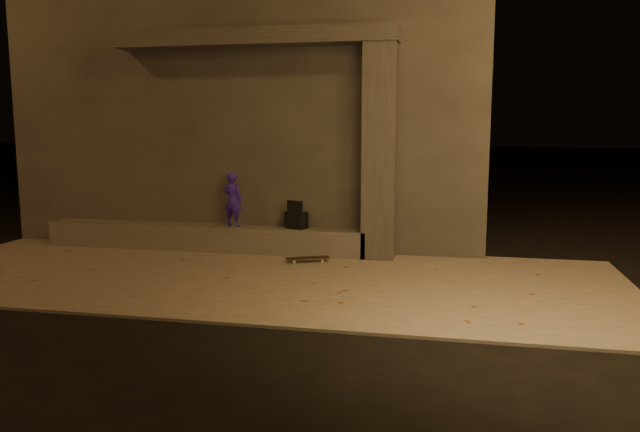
% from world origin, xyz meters
% --- Properties ---
extents(ground, '(120.00, 120.00, 0.00)m').
position_xyz_m(ground, '(0.00, 0.00, 0.00)').
color(ground, black).
rests_on(ground, ground).
extents(sidewalk, '(11.00, 4.40, 0.04)m').
position_xyz_m(sidewalk, '(0.00, 2.00, 0.02)').
color(sidewalk, '#646158').
rests_on(sidewalk, ground).
extents(building, '(9.00, 5.10, 5.22)m').
position_xyz_m(building, '(-1.00, 6.49, 2.61)').
color(building, '#363431').
rests_on(building, ground).
extents(ledge, '(6.00, 0.55, 0.45)m').
position_xyz_m(ledge, '(-1.50, 3.75, 0.27)').
color(ledge, '#4F4D47').
rests_on(ledge, sidewalk).
extents(column, '(0.55, 0.55, 3.60)m').
position_xyz_m(column, '(1.70, 3.75, 1.84)').
color(column, '#363431').
rests_on(column, sidewalk).
extents(canopy, '(5.00, 0.70, 0.28)m').
position_xyz_m(canopy, '(-0.50, 3.80, 3.78)').
color(canopy, '#363431').
rests_on(canopy, column).
extents(skateboarder, '(0.40, 0.31, 0.97)m').
position_xyz_m(skateboarder, '(-0.94, 3.75, 0.98)').
color(skateboarder, '#2C189D').
rests_on(skateboarder, ledge).
extents(backpack, '(0.42, 0.35, 0.50)m').
position_xyz_m(backpack, '(0.24, 3.75, 0.66)').
color(backpack, black).
rests_on(backpack, ledge).
extents(skateboard, '(0.73, 0.46, 0.08)m').
position_xyz_m(skateboard, '(0.60, 3.10, 0.10)').
color(skateboard, black).
rests_on(skateboard, sidewalk).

